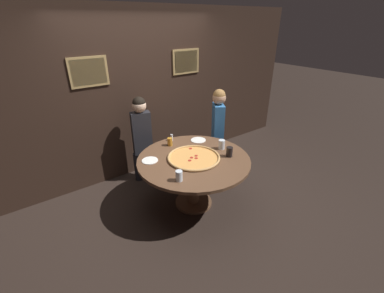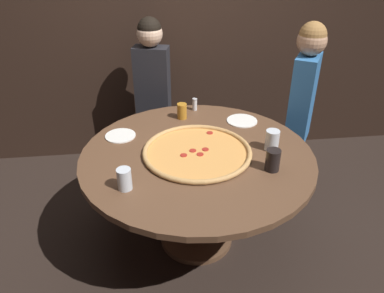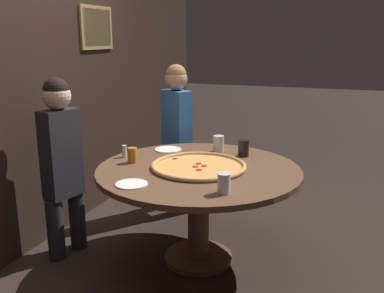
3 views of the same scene
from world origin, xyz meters
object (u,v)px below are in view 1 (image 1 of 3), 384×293
Objects in this scene: drink_cup_near_right at (229,152)px; diner_far_right at (218,126)px; drink_cup_front_edge at (170,142)px; white_plate_right_side at (150,160)px; diner_centre_back at (142,135)px; white_plate_beside_cup at (198,140)px; condiment_shaker at (172,137)px; giant_pizza at (194,158)px; drink_cup_by_shaker at (179,176)px; drink_cup_centre_back at (222,144)px; dining_table at (194,168)px.

drink_cup_near_right is 0.90m from diner_far_right.
drink_cup_front_edge is 0.88m from drink_cup_near_right.
diner_centre_back is at bearing 71.23° from white_plate_right_side.
drink_cup_near_right is at bearing -87.51° from white_plate_beside_cup.
drink_cup_front_edge is 1.20× the size of condiment_shaker.
giant_pizza is 5.21× the size of drink_cup_near_right.
giant_pizza is 5.53× the size of drink_cup_by_shaker.
giant_pizza is 1.04m from diner_centre_back.
diner_far_right is at bearing 32.67° from drink_cup_by_shaker.
condiment_shaker is (-0.35, 0.88, -0.02)m from drink_cup_near_right.
drink_cup_centre_back is at bearing -57.26° from condiment_shaker.
white_plate_right_side is (-0.98, 0.29, -0.06)m from drink_cup_centre_back.
diner_far_right reaches higher than diner_centre_back.
diner_far_right reaches higher than condiment_shaker.
drink_cup_centre_back is at bearing 73.75° from drink_cup_near_right.
drink_cup_centre_back reaches higher than drink_cup_near_right.
drink_cup_front_edge is at bearing 121.89° from drink_cup_near_right.
diner_centre_back reaches higher than giant_pizza.
white_plate_right_side is at bearing 95.17° from drink_cup_by_shaker.
diner_centre_back is at bearing 118.39° from drink_cup_near_right.
drink_cup_centre_back is 0.10× the size of diner_centre_back.
diner_centre_back is at bearing 126.03° from drink_cup_centre_back.
drink_cup_by_shaker is at bearing -174.36° from drink_cup_near_right.
diner_centre_back reaches higher than drink_cup_near_right.
giant_pizza is 0.50× the size of diner_centre_back.
diner_far_right is at bearing 31.09° from dining_table.
condiment_shaker is 0.48m from diner_centre_back.
drink_cup_front_edge is at bearing -57.66° from diner_far_right.
giant_pizza is at bearing 118.11° from diner_centre_back.
dining_table is at bearing 118.09° from diner_centre_back.
drink_cup_centre_back is 0.78m from condiment_shaker.
diner_far_right reaches higher than giant_pizza.
dining_table is 0.55m from drink_cup_front_edge.
condiment_shaker reaches higher than giant_pizza.
drink_cup_by_shaker is at bearing -144.50° from giant_pizza.
diner_far_right is (1.39, 0.25, 0.06)m from white_plate_right_side.
white_plate_beside_cup is at bearing 102.76° from drink_cup_centre_back.
white_plate_beside_cup is (0.39, 0.41, -0.01)m from giant_pizza.
giant_pizza is 7.21× the size of condiment_shaker.
drink_cup_front_edge is 0.94m from diner_far_right.
drink_cup_by_shaker is (-0.86, -0.09, -0.00)m from drink_cup_near_right.
white_plate_beside_cup is at bearing 46.69° from giant_pizza.
dining_table is at bearing 150.91° from drink_cup_near_right.
dining_table is 11.12× the size of drink_cup_near_right.
diner_centre_back reaches higher than white_plate_right_side.
dining_table is at bearing -29.97° from white_plate_right_side.
condiment_shaker is (0.51, 0.96, -0.01)m from drink_cup_by_shaker.
diner_far_right is at bearing 31.19° from giant_pizza.
drink_cup_by_shaker is at bearing -115.34° from drink_cup_front_edge.
drink_cup_front_edge reaches higher than dining_table.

